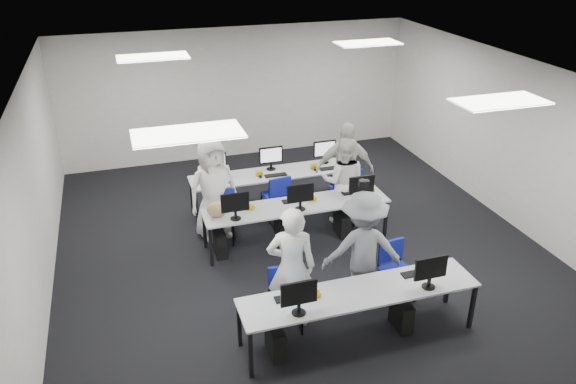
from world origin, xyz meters
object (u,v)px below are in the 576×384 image
object	(u,v)px
desk_mid	(297,207)
chair_0	(285,310)
chair_7	(345,198)
chair_1	(396,281)
chair_3	(282,212)
chair_2	(223,225)
chair_6	(276,204)
chair_4	(343,207)
student_3	(345,171)
student_1	(343,181)
student_0	(291,268)
student_2	(213,189)
chair_5	(217,215)
desk_front	(360,295)
photographer	(363,250)

from	to	relation	value
desk_mid	chair_0	world-z (taller)	chair_0
chair_0	chair_7	world-z (taller)	chair_7
chair_1	chair_3	distance (m)	2.81
chair_3	chair_7	bearing A→B (deg)	7.78
chair_2	chair_6	world-z (taller)	chair_6
chair_4	student_3	distance (m)	0.69
chair_4	desk_mid	bearing A→B (deg)	-137.04
student_1	student_3	distance (m)	0.27
student_0	student_2	distance (m)	2.76
desk_mid	chair_5	bearing A→B (deg)	143.36
chair_3	student_0	size ratio (longest dim) A/B	0.46
desk_front	chair_1	size ratio (longest dim) A/B	3.63
desk_front	student_3	xyz separation A→B (m)	(1.15, 3.28, 0.25)
chair_5	student_2	size ratio (longest dim) A/B	0.46
student_1	chair_4	bearing A→B (deg)	-106.58
student_0	student_3	bearing A→B (deg)	-109.95
chair_5	student_3	xyz separation A→B (m)	(2.38, -0.23, 0.66)
photographer	chair_7	bearing A→B (deg)	-96.95
chair_7	student_3	world-z (taller)	student_3
chair_0	chair_3	xyz separation A→B (m)	(0.80, 2.78, -0.01)
desk_mid	student_3	world-z (taller)	student_3
student_2	chair_7	bearing A→B (deg)	-9.99
chair_0	student_0	distance (m)	0.64
chair_4	chair_6	world-z (taller)	chair_6
chair_5	student_0	xyz separation A→B (m)	(0.47, -2.96, 0.63)
desk_front	photographer	world-z (taller)	photographer
desk_mid	student_0	size ratio (longest dim) A/B	1.78
desk_mid	chair_3	world-z (taller)	chair_3
desk_front	chair_2	bearing A→B (deg)	111.27
chair_1	desk_front	bearing A→B (deg)	-152.07
chair_5	photographer	bearing A→B (deg)	-48.65
student_1	student_2	size ratio (longest dim) A/B	0.91
desk_front	student_1	bearing A→B (deg)	71.27
chair_7	chair_0	bearing A→B (deg)	-136.69
photographer	student_0	bearing A→B (deg)	19.13
chair_7	photographer	world-z (taller)	photographer
chair_0	chair_7	distance (m)	3.57
chair_6	chair_5	bearing A→B (deg)	174.94
chair_0	student_3	world-z (taller)	student_3
student_2	chair_3	bearing A→B (deg)	-11.79
chair_2	student_2	size ratio (longest dim) A/B	0.49
chair_6	photographer	size ratio (longest dim) A/B	0.51
student_0	photographer	distance (m)	1.12
chair_4	chair_3	bearing A→B (deg)	-170.44
student_0	chair_3	bearing A→B (deg)	-89.14
desk_front	student_1	distance (m)	3.23
desk_front	chair_1	world-z (taller)	chair_1
chair_0	student_1	distance (m)	3.23
chair_5	student_1	distance (m)	2.37
chair_0	photographer	size ratio (longest dim) A/B	0.49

